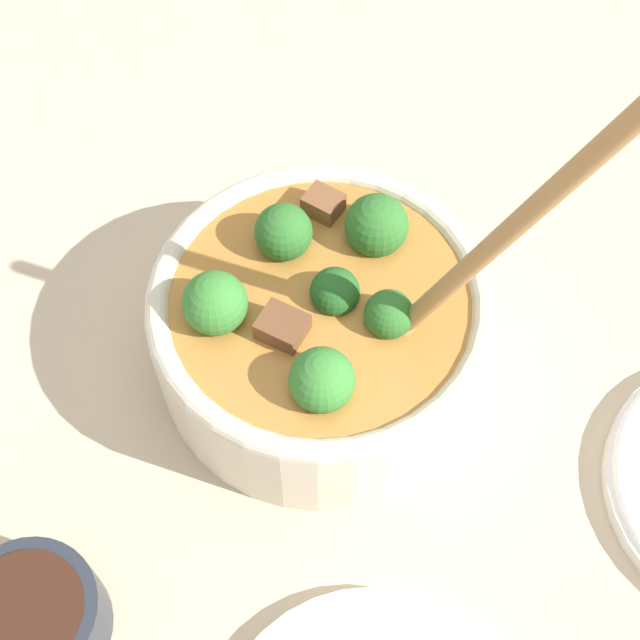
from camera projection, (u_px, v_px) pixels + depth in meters
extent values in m
plane|color=#C6B293|center=(320.00, 360.00, 0.63)|extent=(4.00, 4.00, 0.00)
cylinder|color=beige|center=(320.00, 332.00, 0.60)|extent=(0.22, 0.22, 0.08)
torus|color=beige|center=(320.00, 301.00, 0.57)|extent=(0.22, 0.22, 0.02)
cylinder|color=#B27533|center=(320.00, 319.00, 0.59)|extent=(0.20, 0.20, 0.05)
sphere|color=#387F33|center=(216.00, 309.00, 0.55)|extent=(0.04, 0.04, 0.04)
cylinder|color=#6B9956|center=(220.00, 334.00, 0.57)|extent=(0.01, 0.01, 0.02)
sphere|color=#2D6B28|center=(376.00, 225.00, 0.58)|extent=(0.04, 0.04, 0.04)
cylinder|color=#6B9956|center=(374.00, 253.00, 0.61)|extent=(0.01, 0.01, 0.02)
sphere|color=#235B23|center=(335.00, 292.00, 0.56)|extent=(0.03, 0.03, 0.03)
cylinder|color=#6B9956|center=(334.00, 312.00, 0.58)|extent=(0.01, 0.01, 0.01)
sphere|color=#2D6B28|center=(283.00, 232.00, 0.58)|extent=(0.04, 0.04, 0.04)
cylinder|color=#6B9956|center=(285.00, 257.00, 0.60)|extent=(0.01, 0.01, 0.02)
sphere|color=#387F33|center=(322.00, 380.00, 0.52)|extent=(0.04, 0.04, 0.04)
cylinder|color=#6B9956|center=(322.00, 402.00, 0.55)|extent=(0.01, 0.01, 0.02)
sphere|color=#2D6B28|center=(389.00, 314.00, 0.55)|extent=(0.03, 0.03, 0.03)
cylinder|color=#6B9956|center=(387.00, 333.00, 0.57)|extent=(0.01, 0.01, 0.01)
cube|color=brown|center=(323.00, 205.00, 0.60)|extent=(0.03, 0.03, 0.02)
cube|color=brown|center=(282.00, 330.00, 0.55)|extent=(0.04, 0.04, 0.02)
ellipsoid|color=#A87A47|center=(403.00, 326.00, 0.56)|extent=(0.04, 0.03, 0.01)
cylinder|color=#A87A47|center=(502.00, 238.00, 0.46)|extent=(0.06, 0.09, 0.23)
cylinder|color=#232833|center=(33.00, 619.00, 0.52)|extent=(0.08, 0.08, 0.04)
cylinder|color=#381E14|center=(26.00, 613.00, 0.50)|extent=(0.07, 0.07, 0.02)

